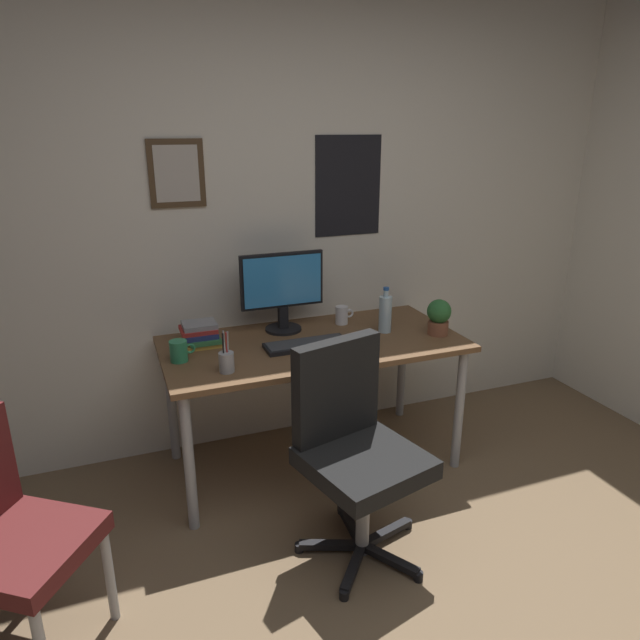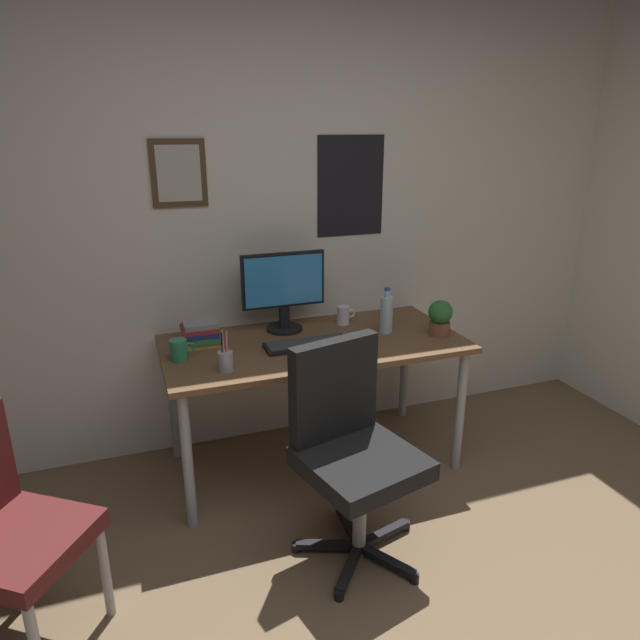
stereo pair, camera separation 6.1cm
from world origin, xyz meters
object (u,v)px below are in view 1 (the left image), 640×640
keyboard (306,344)px  water_bottle (385,313)px  pen_cup (227,361)px  office_chair (353,441)px  side_chair (4,530)px  computer_mouse (361,337)px  coffee_mug_far (179,351)px  potted_plant (439,316)px  coffee_mug_near (342,315)px  monitor (282,288)px  book_stack_left (201,334)px

keyboard → water_bottle: water_bottle is taller
water_bottle → pen_cup: size_ratio=1.26×
office_chair → keyboard: bearing=89.0°
side_chair → water_bottle: size_ratio=3.47×
water_bottle → side_chair: bearing=-157.7°
computer_mouse → coffee_mug_far: size_ratio=0.90×
side_chair → pen_cup: bearing=30.2°
keyboard → pen_cup: 0.48m
office_chair → coffee_mug_far: bearing=133.2°
side_chair → potted_plant: 2.18m
water_bottle → coffee_mug_far: 1.11m
coffee_mug_near → pen_cup: size_ratio=0.55×
keyboard → coffee_mug_near: 0.41m
coffee_mug_near → water_bottle: bearing=-50.9°
computer_mouse → water_bottle: 0.21m
monitor → water_bottle: monitor is taller
water_bottle → computer_mouse: bearing=-156.9°
monitor → computer_mouse: monitor is taller
computer_mouse → pen_cup: 0.76m
water_bottle → office_chair: bearing=-125.7°
computer_mouse → book_stack_left: size_ratio=0.56×
office_chair → monitor: size_ratio=2.07×
keyboard → computer_mouse: computer_mouse is taller
computer_mouse → potted_plant: potted_plant is taller
coffee_mug_near → potted_plant: potted_plant is taller
computer_mouse → pen_cup: size_ratio=0.55×
water_bottle → potted_plant: (0.25, -0.14, -0.00)m
side_chair → keyboard: bearing=27.1°
coffee_mug_far → potted_plant: potted_plant is taller
monitor → coffee_mug_far: 0.67m
monitor → pen_cup: monitor is taller
water_bottle → coffee_mug_near: bearing=129.1°
book_stack_left → coffee_mug_near: bearing=3.1°
coffee_mug_far → computer_mouse: bearing=-3.5°
side_chair → potted_plant: bearing=16.3°
monitor → book_stack_left: (-0.46, -0.06, -0.18)m
monitor → computer_mouse: 0.50m
office_chair → book_stack_left: (-0.49, 0.84, 0.26)m
office_chair → side_chair: size_ratio=1.09×
potted_plant → computer_mouse: bearing=171.7°
computer_mouse → book_stack_left: book_stack_left is taller
computer_mouse → monitor: bearing=138.3°
potted_plant → coffee_mug_near: bearing=140.5°
keyboard → water_bottle: size_ratio=1.70×
computer_mouse → water_bottle: bearing=23.1°
monitor → coffee_mug_near: 0.39m
water_bottle → book_stack_left: (-0.98, 0.16, -0.05)m
office_chair → monitor: 1.01m
potted_plant → book_stack_left: (-1.23, 0.30, -0.05)m
coffee_mug_near → book_stack_left: book_stack_left is taller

